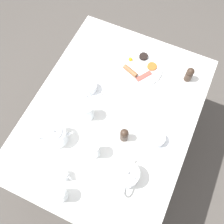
# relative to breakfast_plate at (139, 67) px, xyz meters

# --- Properties ---
(ground_plane) EXTENTS (8.00, 8.00, 0.00)m
(ground_plane) POSITION_rel_breakfast_plate_xyz_m (-0.02, -0.35, -0.75)
(ground_plane) COLOR #4C4742
(table) EXTENTS (0.90, 1.19, 0.75)m
(table) POSITION_rel_breakfast_plate_xyz_m (-0.02, -0.35, -0.08)
(table) COLOR white
(table) RESTS_ON ground_plane
(breakfast_plate) EXTENTS (0.28, 0.28, 0.04)m
(breakfast_plate) POSITION_rel_breakfast_plate_xyz_m (0.00, 0.00, 0.00)
(breakfast_plate) COLOR white
(breakfast_plate) RESTS_ON table
(teapot_near) EXTENTS (0.19, 0.12, 0.12)m
(teapot_near) POSITION_rel_breakfast_plate_xyz_m (-0.23, -0.61, 0.04)
(teapot_near) COLOR white
(teapot_near) RESTS_ON table
(teapot_far) EXTENTS (0.12, 0.21, 0.12)m
(teapot_far) POSITION_rel_breakfast_plate_xyz_m (0.19, -0.64, 0.04)
(teapot_far) COLOR white
(teapot_far) RESTS_ON table
(teacup_with_saucer_left) EXTENTS (0.16, 0.16, 0.06)m
(teacup_with_saucer_left) POSITION_rel_breakfast_plate_xyz_m (-0.20, -0.27, 0.02)
(teacup_with_saucer_left) COLOR white
(teacup_with_saucer_left) RESTS_ON table
(teacup_with_saucer_right) EXTENTS (0.16, 0.16, 0.06)m
(teacup_with_saucer_right) POSITION_rel_breakfast_plate_xyz_m (0.26, -0.40, 0.02)
(teacup_with_saucer_right) COLOR white
(teacup_with_saucer_right) RESTS_ON table
(water_glass_tall) EXTENTS (0.07, 0.07, 0.12)m
(water_glass_tall) POSITION_rel_breakfast_plate_xyz_m (-0.02, -0.60, 0.05)
(water_glass_tall) COLOR white
(water_glass_tall) RESTS_ON table
(water_glass_short) EXTENTS (0.07, 0.07, 0.12)m
(water_glass_short) POSITION_rel_breakfast_plate_xyz_m (-0.14, -0.42, 0.05)
(water_glass_short) COLOR white
(water_glass_short) RESTS_ON table
(wine_glass_spare) EXTENTS (0.07, 0.07, 0.11)m
(wine_glass_spare) POSITION_rel_breakfast_plate_xyz_m (-0.06, -0.86, 0.05)
(wine_glass_spare) COLOR white
(wine_glass_spare) RESTS_ON table
(creamer_jug) EXTENTS (0.08, 0.05, 0.06)m
(creamer_jug) POSITION_rel_breakfast_plate_xyz_m (-0.10, -0.77, 0.02)
(creamer_jug) COLOR white
(creamer_jug) RESTS_ON table
(pepper_grinder) EXTENTS (0.05, 0.05, 0.10)m
(pepper_grinder) POSITION_rel_breakfast_plate_xyz_m (0.29, 0.04, 0.04)
(pepper_grinder) COLOR #38281E
(pepper_grinder) RESTS_ON table
(salt_grinder) EXTENTS (0.05, 0.05, 0.10)m
(salt_grinder) POSITION_rel_breakfast_plate_xyz_m (0.09, -0.46, 0.04)
(salt_grinder) COLOR #38281E
(salt_grinder) RESTS_ON table
(fork_by_plate) EXTENTS (0.09, 0.15, 0.00)m
(fork_by_plate) POSITION_rel_breakfast_plate_xyz_m (-0.35, -0.80, -0.01)
(fork_by_plate) COLOR silver
(fork_by_plate) RESTS_ON table
(knife_by_plate) EXTENTS (0.22, 0.05, 0.00)m
(knife_by_plate) POSITION_rel_breakfast_plate_xyz_m (-0.31, 0.02, -0.01)
(knife_by_plate) COLOR silver
(knife_by_plate) RESTS_ON table
(spoon_for_tea) EXTENTS (0.03, 0.15, 0.00)m
(spoon_for_tea) POSITION_rel_breakfast_plate_xyz_m (0.07, -0.24, -0.01)
(spoon_for_tea) COLOR silver
(spoon_for_tea) RESTS_ON table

